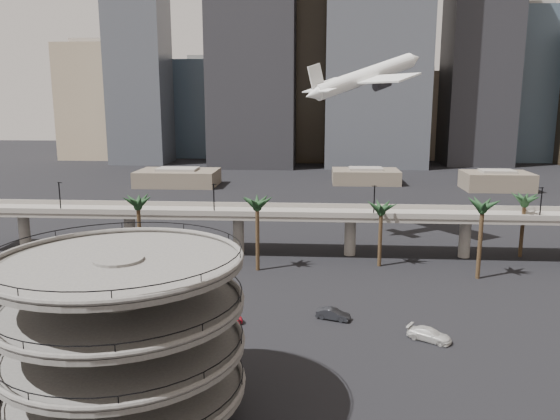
# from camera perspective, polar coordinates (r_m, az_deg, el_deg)

# --- Properties ---
(ground) EXTENTS (700.00, 700.00, 0.00)m
(ground) POSITION_cam_1_polar(r_m,az_deg,el_deg) (57.73, -1.09, -19.81)
(ground) COLOR black
(ground) RESTS_ON ground
(parking_ramp) EXTENTS (22.20, 22.20, 17.35)m
(parking_ramp) POSITION_cam_1_polar(r_m,az_deg,el_deg) (52.41, -16.15, -11.60)
(parking_ramp) COLOR #52504D
(parking_ramp) RESTS_ON ground
(overpass) EXTENTS (130.00, 9.30, 14.70)m
(overpass) POSITION_cam_1_polar(r_m,az_deg,el_deg) (106.67, 1.48, -0.80)
(overpass) COLOR gray
(overpass) RESTS_ON ground
(palm_trees) EXTENTS (76.40, 18.40, 14.00)m
(palm_trees) POSITION_cam_1_polar(r_m,az_deg,el_deg) (98.38, 8.04, 0.40)
(palm_trees) COLOR #43301C
(palm_trees) RESTS_ON ground
(low_buildings) EXTENTS (135.00, 27.50, 6.80)m
(low_buildings) POSITION_cam_1_polar(r_m,az_deg,el_deg) (193.37, 4.64, 3.35)
(low_buildings) COLOR brown
(low_buildings) RESTS_ON ground
(skyline) EXTENTS (269.00, 86.00, 127.70)m
(skyline) POSITION_cam_1_polar(r_m,az_deg,el_deg) (266.98, 6.45, 14.97)
(skyline) COLOR #84735B
(skyline) RESTS_ON ground
(airborne_jet) EXTENTS (27.37, 25.86, 11.79)m
(airborne_jet) POSITION_cam_1_polar(r_m,az_deg,el_deg) (119.35, 8.92, 13.59)
(airborne_jet) COLOR white
(airborne_jet) RESTS_ON ground
(car_a) EXTENTS (4.88, 3.13, 1.55)m
(car_a) POSITION_cam_1_polar(r_m,az_deg,el_deg) (75.75, -5.66, -11.27)
(car_a) COLOR #B51929
(car_a) RESTS_ON ground
(car_b) EXTENTS (4.98, 3.07, 1.55)m
(car_b) POSITION_cam_1_polar(r_m,az_deg,el_deg) (77.32, 5.57, -10.78)
(car_b) COLOR black
(car_b) RESTS_ON ground
(car_c) EXTENTS (5.95, 4.75, 1.61)m
(car_c) POSITION_cam_1_polar(r_m,az_deg,el_deg) (73.26, 15.33, -12.43)
(car_c) COLOR silver
(car_c) RESTS_ON ground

